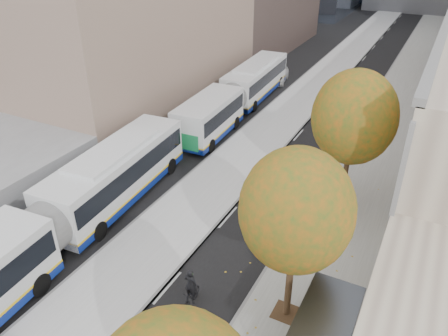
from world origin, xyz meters
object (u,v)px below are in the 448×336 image
Objects in this scene: bus_shelter at (328,333)px; bus_far at (238,93)px; distant_car at (278,75)px; bus_near at (66,213)px; cyclist at (191,292)px.

bus_far reaches higher than bus_shelter.
bus_far is at bearing -100.65° from distant_car.
bus_near is at bearing -100.24° from distant_car.
bus_near is 7.80m from cyclist.
cyclist is at bearing -10.67° from bus_near.
bus_shelter reaches higher than cyclist.
cyclist is (7.65, -20.46, -0.93)m from bus_far.
bus_near is 28.73m from distant_car.
bus_shelter reaches higher than distant_car.
bus_far is 4.33× the size of distant_car.
bus_shelter is at bearing -76.10° from distant_car.
bus_near is 1.05× the size of bus_far.
bus_far is 9.36× the size of cyclist.
distant_car is (0.15, 28.72, -1.01)m from bus_near.
bus_near is 4.53× the size of distant_car.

